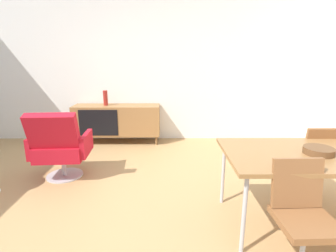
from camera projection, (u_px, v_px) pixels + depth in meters
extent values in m
plane|color=tan|center=(119.00, 209.00, 2.77)|extent=(8.32, 8.32, 0.00)
cube|color=white|center=(140.00, 67.00, 4.92)|extent=(6.80, 0.12, 2.80)
cube|color=olive|center=(117.00, 120.00, 4.88)|extent=(1.60, 0.44, 0.56)
cube|color=black|center=(98.00, 123.00, 4.66)|extent=(0.70, 0.01, 0.48)
cylinder|color=olive|center=(77.00, 141.00, 4.80)|extent=(0.03, 0.03, 0.16)
cylinder|color=olive|center=(156.00, 141.00, 4.81)|extent=(0.03, 0.03, 0.16)
cylinder|color=olive|center=(83.00, 136.00, 5.13)|extent=(0.03, 0.03, 0.16)
cylinder|color=olive|center=(157.00, 135.00, 5.14)|extent=(0.03, 0.03, 0.16)
cylinder|color=maroon|center=(105.00, 98.00, 4.77)|extent=(0.08, 0.08, 0.28)
cube|color=olive|center=(313.00, 155.00, 2.35)|extent=(1.60, 0.90, 0.04)
cylinder|color=#B7B7BC|center=(244.00, 216.00, 2.06)|extent=(0.04, 0.04, 0.70)
cylinder|color=#B7B7BC|center=(223.00, 173.00, 2.82)|extent=(0.04, 0.04, 0.70)
cylinder|color=brown|center=(319.00, 151.00, 2.31)|extent=(0.26, 0.26, 0.06)
cube|color=brown|center=(307.00, 223.00, 1.82)|extent=(0.41, 0.41, 0.05)
cube|color=brown|center=(297.00, 183.00, 1.94)|extent=(0.38, 0.10, 0.38)
cylinder|color=#B7B7BC|center=(302.00, 251.00, 1.88)|extent=(0.04, 0.04, 0.42)
cube|color=brown|center=(310.00, 157.00, 3.02)|extent=(0.40, 0.40, 0.05)
cube|color=brown|center=(322.00, 145.00, 2.79)|extent=(0.38, 0.09, 0.38)
cylinder|color=#B7B7BC|center=(308.00, 176.00, 3.08)|extent=(0.04, 0.04, 0.42)
cylinder|color=#B7B7BC|center=(305.00, 191.00, 3.14)|extent=(0.36, 0.36, 0.01)
cube|color=red|center=(62.00, 150.00, 3.46)|extent=(0.63, 0.60, 0.20)
cube|color=red|center=(53.00, 133.00, 3.15)|extent=(0.62, 0.31, 0.51)
cube|color=red|center=(87.00, 144.00, 3.47)|extent=(0.09, 0.51, 0.28)
cube|color=red|center=(36.00, 145.00, 3.42)|extent=(0.09, 0.51, 0.28)
cylinder|color=#B7B7BC|center=(64.00, 166.00, 3.53)|extent=(0.06, 0.06, 0.28)
cylinder|color=#B7B7BC|center=(65.00, 175.00, 3.56)|extent=(0.48, 0.48, 0.02)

